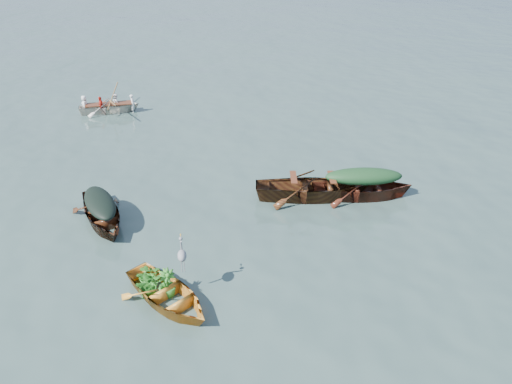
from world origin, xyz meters
TOP-DOWN VIEW (x-y plane):
  - ground at (0.00, 0.00)m, footprint 140.00×140.00m
  - yellow_dinghy at (-1.98, -3.24)m, footprint 3.20×3.60m
  - dark_covered_boat at (-3.94, 0.75)m, footprint 2.67×4.21m
  - green_tarp_boat at (4.33, 1.01)m, footprint 4.70×1.95m
  - open_wooden_boat at (2.68, 1.21)m, footprint 5.30×2.35m
  - rowed_boat at (-4.73, 10.68)m, footprint 3.94×1.40m
  - dark_tarp_cover at (-3.94, 0.75)m, footprint 1.47×2.31m
  - green_tarp_cover at (4.33, 1.01)m, footprint 2.58×1.08m
  - thwart_benches at (2.68, 1.21)m, footprint 2.68×1.33m
  - heron at (-1.57, -2.87)m, footprint 0.46×0.49m
  - dinghy_weeds at (-2.28, -2.78)m, footprint 1.10×1.14m
  - rowers at (-4.73, 10.68)m, footprint 2.77×1.21m
  - oars at (-4.73, 10.68)m, footprint 0.76×2.63m

SIDE VIEW (x-z plane):
  - ground at x=0.00m, z-range 0.00..0.00m
  - yellow_dinghy at x=-1.98m, z-range -0.46..0.46m
  - dark_covered_boat at x=-3.94m, z-range -0.50..0.50m
  - green_tarp_boat at x=4.33m, z-range -0.54..0.54m
  - open_wooden_boat at x=2.68m, z-range -0.62..0.62m
  - rowed_boat at x=-4.73m, z-range -0.45..0.45m
  - oars at x=-4.73m, z-range 0.45..0.51m
  - thwart_benches at x=2.68m, z-range 0.62..0.66m
  - dark_tarp_cover at x=-3.94m, z-range 0.50..0.90m
  - dinghy_weeds at x=-2.28m, z-range 0.46..1.06m
  - green_tarp_cover at x=4.33m, z-range 0.54..1.06m
  - rowers at x=-4.73m, z-range 0.45..1.21m
  - heron at x=-1.57m, z-range 0.46..1.38m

